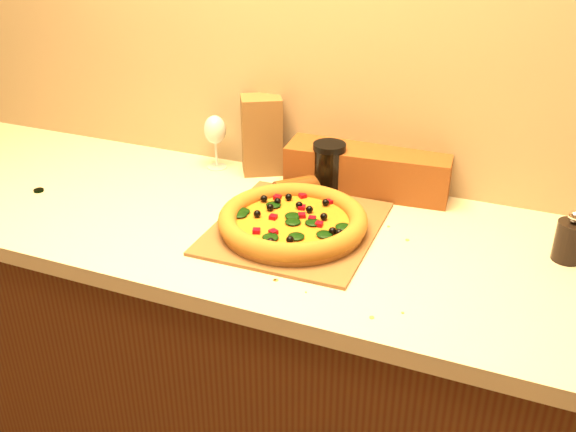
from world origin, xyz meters
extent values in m
plane|color=#9E8460|center=(0.00, 1.75, 1.35)|extent=(4.00, 0.00, 4.00)
cube|color=#4E2210|center=(0.00, 1.43, 0.43)|extent=(2.80, 0.65, 0.86)
cube|color=beige|center=(0.00, 1.43, 0.88)|extent=(2.84, 0.68, 0.04)
cube|color=brown|center=(0.08, 1.43, 0.90)|extent=(0.38, 0.42, 0.01)
cube|color=brown|center=(0.08, 1.70, 0.90)|extent=(0.07, 0.17, 0.01)
cylinder|color=#B96E2E|center=(0.08, 1.41, 0.92)|extent=(0.33, 0.33, 0.02)
cylinder|color=orange|center=(0.08, 1.41, 0.93)|extent=(0.28, 0.28, 0.01)
torus|color=brown|center=(0.08, 1.41, 0.94)|extent=(0.35, 0.35, 0.04)
ellipsoid|color=black|center=(0.13, 1.44, 0.94)|extent=(0.04, 0.04, 0.01)
sphere|color=black|center=(0.04, 1.39, 0.94)|extent=(0.02, 0.02, 0.02)
cube|color=maroon|center=(0.10, 1.35, 0.94)|extent=(0.02, 0.02, 0.01)
cylinder|color=black|center=(-0.64, 1.36, 0.90)|extent=(0.03, 0.03, 0.01)
cylinder|color=black|center=(0.68, 1.53, 0.95)|extent=(0.06, 0.06, 0.09)
sphere|color=silver|center=(0.68, 1.53, 1.01)|extent=(0.03, 0.03, 0.03)
cylinder|color=#5B240F|center=(0.07, 1.64, 0.93)|extent=(0.23, 0.23, 0.05)
cylinder|color=#5B240F|center=(0.18, 1.77, 0.93)|extent=(0.06, 0.06, 0.02)
cylinder|color=#5B240F|center=(-0.05, 1.52, 0.93)|extent=(0.06, 0.06, 0.02)
cube|color=maroon|center=(0.17, 1.71, 0.96)|extent=(0.44, 0.18, 0.12)
cylinder|color=silver|center=(-0.27, 1.69, 0.90)|extent=(0.06, 0.06, 0.00)
cylinder|color=silver|center=(-0.27, 1.69, 0.94)|extent=(0.01, 0.01, 0.07)
ellipsoid|color=silver|center=(-0.27, 1.69, 1.02)|extent=(0.06, 0.06, 0.08)
cube|color=brown|center=(-0.14, 1.71, 1.01)|extent=(0.14, 0.13, 0.22)
cylinder|color=black|center=(0.08, 1.65, 0.96)|extent=(0.08, 0.08, 0.12)
cylinder|color=black|center=(0.08, 1.65, 1.03)|extent=(0.09, 0.09, 0.02)
camera|label=1|loc=(0.58, 0.17, 1.64)|focal=40.00mm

